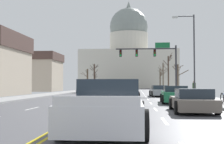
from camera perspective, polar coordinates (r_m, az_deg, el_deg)
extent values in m
cube|color=#505055|center=(25.31, -0.89, -5.55)|extent=(14.00, 180.00, 0.06)
cube|color=yellow|center=(25.32, -1.17, -5.47)|extent=(0.10, 176.40, 0.00)
cube|color=yellow|center=(25.30, -0.62, -5.47)|extent=(0.10, 176.40, 0.00)
cube|color=silver|center=(11.59, 10.03, -9.23)|extent=(0.12, 2.20, 0.00)
cube|color=silver|center=(16.75, 8.34, -7.09)|extent=(0.12, 2.20, 0.00)
cube|color=silver|center=(21.93, 7.46, -5.95)|extent=(0.12, 2.20, 0.00)
cube|color=silver|center=(27.11, 6.91, -5.24)|extent=(0.12, 2.20, 0.00)
cube|color=silver|center=(32.30, 6.54, -4.77)|extent=(0.12, 2.20, 0.00)
cube|color=silver|center=(37.50, 6.27, -4.42)|extent=(0.12, 2.20, 0.00)
cube|color=silver|center=(42.69, 6.07, -4.16)|extent=(0.12, 2.20, 0.00)
cube|color=silver|center=(47.89, 5.91, -3.96)|extent=(0.12, 2.20, 0.00)
cube|color=silver|center=(53.09, 5.78, -3.79)|extent=(0.12, 2.20, 0.00)
cube|color=silver|center=(58.28, 5.68, -3.66)|extent=(0.12, 2.20, 0.00)
cube|color=silver|center=(63.48, 5.59, -3.54)|extent=(0.12, 2.20, 0.00)
cube|color=silver|center=(68.68, 5.52, -3.45)|extent=(0.12, 2.20, 0.00)
cube|color=silver|center=(73.88, 5.46, -3.36)|extent=(0.12, 2.20, 0.00)
cube|color=silver|center=(79.08, 5.40, -3.29)|extent=(0.12, 2.20, 0.00)
cube|color=silver|center=(84.27, 5.35, -3.23)|extent=(0.12, 2.20, 0.00)
cube|color=silver|center=(89.47, 5.31, -3.17)|extent=(0.12, 2.20, 0.00)
cube|color=silver|center=(17.73, -15.03, -6.76)|extent=(0.12, 2.20, 0.00)
cube|color=silver|center=(22.69, -10.59, -5.80)|extent=(0.12, 2.20, 0.00)
cube|color=silver|center=(27.73, -7.76, -5.17)|extent=(0.12, 2.20, 0.00)
cube|color=silver|center=(32.83, -5.81, -4.73)|extent=(0.12, 2.20, 0.00)
cube|color=silver|center=(37.95, -4.39, -4.40)|extent=(0.12, 2.20, 0.00)
cube|color=silver|center=(43.09, -3.30, -4.15)|extent=(0.12, 2.20, 0.00)
cube|color=silver|center=(48.24, -2.45, -3.95)|extent=(0.12, 2.20, 0.00)
cube|color=silver|center=(53.40, -1.76, -3.79)|extent=(0.12, 2.20, 0.00)
cube|color=silver|center=(58.57, -1.20, -3.66)|extent=(0.12, 2.20, 0.00)
cube|color=silver|center=(63.75, -0.72, -3.55)|extent=(0.12, 2.20, 0.00)
cube|color=silver|center=(68.93, -0.32, -3.45)|extent=(0.12, 2.20, 0.00)
cube|color=silver|center=(74.11, 0.03, -3.37)|extent=(0.12, 2.20, 0.00)
cube|color=silver|center=(79.29, 0.33, -3.30)|extent=(0.12, 2.20, 0.00)
cube|color=silver|center=(84.48, 0.59, -3.24)|extent=(0.12, 2.20, 0.00)
cube|color=silver|center=(89.66, 0.82, -3.18)|extent=(0.12, 2.20, 0.00)
cube|color=gray|center=(25.91, 18.24, -5.14)|extent=(3.00, 180.00, 0.14)
cube|color=gray|center=(27.46, -18.91, -4.96)|extent=(3.00, 180.00, 0.14)
cylinder|color=#28282D|center=(39.23, 12.19, 0.48)|extent=(0.22, 0.22, 6.25)
cylinder|color=#28282D|center=(39.14, 6.47, 4.45)|extent=(7.80, 0.16, 0.16)
cube|color=black|center=(39.13, 8.19, 3.63)|extent=(0.32, 0.28, 0.92)
sphere|color=#330504|center=(39.00, 8.20, 4.07)|extent=(0.22, 0.22, 0.22)
sphere|color=#332B05|center=(38.97, 8.20, 3.66)|extent=(0.22, 0.22, 0.22)
sphere|color=#19CC47|center=(38.94, 8.20, 3.25)|extent=(0.22, 0.22, 0.22)
cube|color=black|center=(39.05, 4.75, 3.63)|extent=(0.32, 0.28, 0.92)
sphere|color=#330504|center=(38.92, 4.75, 4.06)|extent=(0.22, 0.22, 0.22)
sphere|color=#332B05|center=(38.89, 4.75, 3.65)|extent=(0.22, 0.22, 0.22)
sphere|color=#19CC47|center=(38.87, 4.75, 3.24)|extent=(0.22, 0.22, 0.22)
cube|color=black|center=(39.11, 1.66, 3.61)|extent=(0.32, 0.28, 0.92)
sphere|color=#330504|center=(38.98, 1.65, 4.05)|extent=(0.22, 0.22, 0.22)
sphere|color=#332B05|center=(38.95, 1.65, 3.64)|extent=(0.22, 0.22, 0.22)
sphere|color=#19CC47|center=(38.92, 1.65, 3.23)|extent=(0.22, 0.22, 0.22)
cube|color=#146033|center=(39.34, 9.66, 5.09)|extent=(1.90, 0.06, 0.70)
cylinder|color=#333338|center=(30.60, 15.50, 3.07)|extent=(0.14, 0.14, 8.17)
cylinder|color=#333338|center=(31.04, 13.70, 10.33)|extent=(1.86, 0.09, 0.09)
cube|color=#B2B2AD|center=(30.90, 11.97, 10.24)|extent=(0.56, 0.24, 0.16)
cube|color=beige|center=(101.98, 3.25, 0.40)|extent=(31.61, 19.73, 12.36)
cylinder|color=beige|center=(102.84, 3.23, 5.62)|extent=(13.05, 13.05, 6.37)
sphere|color=gray|center=(103.73, 3.23, 8.61)|extent=(13.07, 13.07, 13.07)
cone|color=gray|center=(105.47, 3.22, 12.74)|extent=(1.80, 1.80, 2.40)
cube|color=#9EA3A8|center=(34.04, 9.05, -3.83)|extent=(1.97, 4.67, 0.63)
cube|color=#232D38|center=(33.77, 9.09, -2.92)|extent=(1.66, 2.13, 0.45)
cylinder|color=black|center=(35.37, 7.33, -4.03)|extent=(0.24, 0.65, 0.64)
cylinder|color=black|center=(35.57, 10.22, -4.00)|extent=(0.24, 0.65, 0.64)
cylinder|color=black|center=(32.53, 7.77, -4.18)|extent=(0.24, 0.65, 0.64)
cylinder|color=black|center=(32.74, 10.90, -4.15)|extent=(0.24, 0.65, 0.64)
cube|color=black|center=(27.84, 3.17, -4.24)|extent=(1.91, 4.71, 0.60)
cube|color=#232D38|center=(27.57, 3.16, -3.24)|extent=(1.66, 2.24, 0.39)
cylinder|color=black|center=(29.33, 1.39, -4.41)|extent=(0.23, 0.64, 0.64)
cylinder|color=black|center=(29.30, 5.05, -4.41)|extent=(0.23, 0.64, 0.64)
cylinder|color=black|center=(26.43, 1.08, -4.65)|extent=(0.23, 0.64, 0.64)
cylinder|color=black|center=(26.40, 5.15, -4.64)|extent=(0.23, 0.64, 0.64)
cube|color=#1E7247|center=(22.51, 11.91, -4.55)|extent=(1.93, 4.54, 0.68)
cube|color=#232D38|center=(22.13, 11.98, -3.15)|extent=(1.63, 2.27, 0.43)
cylinder|color=black|center=(23.84, 9.49, -4.88)|extent=(0.24, 0.65, 0.64)
cylinder|color=black|center=(23.99, 13.72, -4.83)|extent=(0.24, 0.65, 0.64)
cylinder|color=black|center=(21.07, 9.85, -5.22)|extent=(0.24, 0.65, 0.64)
cylinder|color=black|center=(21.24, 14.63, -5.16)|extent=(0.24, 0.65, 0.64)
cube|color=#6B6056|center=(15.58, 15.11, -5.80)|extent=(1.93, 4.53, 0.55)
cube|color=#232D38|center=(15.13, 15.35, -3.98)|extent=(1.65, 2.10, 0.46)
cylinder|color=black|center=(16.85, 11.29, -5.96)|extent=(0.24, 0.65, 0.64)
cylinder|color=black|center=(17.11, 17.40, -5.84)|extent=(0.24, 0.65, 0.64)
cylinder|color=black|center=(14.09, 12.34, -6.68)|extent=(0.24, 0.65, 0.64)
cylinder|color=black|center=(14.40, 19.59, -6.50)|extent=(0.24, 0.65, 0.64)
cube|color=silver|center=(9.13, -0.83, -7.54)|extent=(2.08, 5.68, 0.71)
cube|color=#1E2833|center=(9.88, -0.43, -3.26)|extent=(1.89, 1.94, 0.62)
cube|color=silver|center=(6.34, -3.05, -5.63)|extent=(1.88, 0.11, 0.22)
cylinder|color=black|center=(10.95, -5.41, -7.58)|extent=(0.29, 0.80, 0.80)
cylinder|color=black|center=(10.80, 5.42, -7.65)|extent=(0.29, 0.80, 0.80)
cylinder|color=black|center=(7.64, -9.74, -9.87)|extent=(0.29, 0.80, 0.80)
cylinder|color=black|center=(7.43, 5.97, -10.11)|extent=(0.29, 0.80, 0.80)
cube|color=#9EA3A8|center=(45.69, -5.29, -3.46)|extent=(1.92, 4.26, 0.62)
cube|color=#232D38|center=(46.06, -5.22, -2.80)|extent=(1.65, 1.96, 0.42)
cylinder|color=black|center=(44.27, -4.38, -3.69)|extent=(0.23, 0.64, 0.64)
cylinder|color=black|center=(44.56, -6.72, -3.67)|extent=(0.23, 0.64, 0.64)
cylinder|color=black|center=(46.86, -3.93, -3.61)|extent=(0.23, 0.64, 0.64)
cylinder|color=black|center=(47.14, -6.15, -3.60)|extent=(0.23, 0.64, 0.64)
cube|color=#1E7247|center=(54.04, -3.53, -3.24)|extent=(1.97, 4.52, 0.69)
cube|color=#232D38|center=(54.37, -3.48, -2.64)|extent=(1.69, 2.07, 0.45)
cylinder|color=black|center=(52.56, -2.69, -3.47)|extent=(0.23, 0.64, 0.64)
cylinder|color=black|center=(52.79, -4.72, -3.46)|extent=(0.23, 0.64, 0.64)
cylinder|color=black|center=(55.32, -2.39, -3.41)|extent=(0.23, 0.64, 0.64)
cylinder|color=black|center=(55.54, -4.31, -3.40)|extent=(0.23, 0.64, 0.64)
cube|color=#B2A38E|center=(58.76, -14.98, -0.77)|extent=(9.83, 8.28, 5.75)
cube|color=#47332D|center=(58.96, -14.94, 2.74)|extent=(10.23, 8.61, 1.48)
cylinder|color=#423328|center=(53.51, 10.76, -0.28)|extent=(0.25, 0.25, 6.20)
cylinder|color=#423328|center=(53.03, 10.28, 1.67)|extent=(1.08, 1.16, 0.98)
cylinder|color=#423328|center=(54.20, 11.01, 2.59)|extent=(0.78, 1.14, 1.40)
cylinder|color=#423328|center=(53.70, 10.30, 0.74)|extent=(0.87, 0.46, 0.82)
cylinder|color=#423328|center=(54.16, 11.10, 3.06)|extent=(0.90, 0.92, 1.23)
cylinder|color=#423328|center=(53.61, 11.09, 2.67)|extent=(0.77, 0.35, 1.00)
cylinder|color=#423328|center=(53.55, 11.11, 2.33)|extent=(0.75, 0.35, 0.81)
cylinder|color=#423328|center=(74.41, -3.41, -0.86)|extent=(0.34, 0.34, 6.23)
cylinder|color=#423328|center=(74.91, -3.57, 1.25)|extent=(0.63, 0.77, 0.98)
cylinder|color=#423328|center=(74.24, -3.03, 0.89)|extent=(1.11, 0.48, 0.67)
cylinder|color=#423328|center=(74.46, -3.73, 0.64)|extent=(0.95, 0.28, 1.04)
cylinder|color=#423328|center=(74.82, -3.05, 1.05)|extent=(0.97, 0.88, 1.00)
cylinder|color=#423328|center=(74.00, -3.09, 0.00)|extent=(1.05, 0.88, 1.24)
cylinder|color=#423328|center=(74.56, -3.79, 0.92)|extent=(1.07, 0.11, 0.98)
cylinder|color=#423328|center=(74.67, -3.83, 0.40)|extent=(1.25, 0.38, 0.90)
cylinder|color=brown|center=(43.96, 12.44, -1.21)|extent=(0.36, 0.36, 4.10)
cylinder|color=brown|center=(43.46, 12.74, 0.40)|extent=(0.39, 1.19, 0.86)
cylinder|color=brown|center=(44.26, 12.96, 0.98)|extent=(0.94, 0.42, 0.53)
cylinder|color=brown|center=(43.78, 11.99, 0.55)|extent=(0.83, 0.49, 0.94)
cylinder|color=brown|center=(43.53, 12.34, 0.88)|extent=(0.37, 1.04, 0.96)
cylinder|color=brown|center=(44.02, 13.47, -0.17)|extent=(1.65, 0.27, 0.94)
cylinder|color=brown|center=(43.77, 12.16, 0.73)|extent=(0.62, 0.58, 1.10)
cylinder|color=#423328|center=(79.10, -3.31, -1.58)|extent=(0.26, 0.26, 4.46)
cylinder|color=#423328|center=(78.89, -3.02, -0.96)|extent=(0.92, 0.42, 0.66)
cylinder|color=#423328|center=(79.71, -3.14, -0.68)|extent=(0.43, 1.31, 1.11)
cylinder|color=#423328|center=(78.91, -3.54, -0.71)|extent=(0.69, 0.63, 0.90)
cylinder|color=#423328|center=(79.42, -3.51, -0.34)|extent=(0.73, 0.58, 0.96)
cylinder|color=#423328|center=(78.62, -3.40, -0.37)|extent=(0.22, 1.13, 0.69)
cylinder|color=brown|center=(72.90, 9.78, -0.73)|extent=(0.28, 0.28, 6.41)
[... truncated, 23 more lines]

